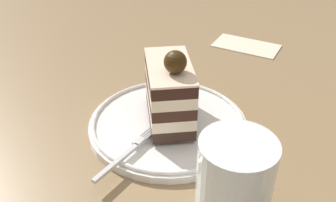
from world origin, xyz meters
name	(u,v)px	position (x,y,z in m)	size (l,w,h in m)	color
ground_plane	(174,136)	(0.00, 0.00, 0.00)	(2.40, 2.40, 0.00)	olive
dessert_plate	(168,123)	(-0.02, 0.01, 0.01)	(0.22, 0.22, 0.02)	white
cake_slice	(169,91)	(-0.02, 0.01, 0.06)	(0.12, 0.12, 0.11)	#34211A
fork	(128,151)	(-0.01, -0.08, 0.02)	(0.03, 0.12, 0.00)	silver
drink_glass_far	(233,190)	(0.14, -0.07, 0.05)	(0.08, 0.08, 0.11)	silver
folded_napkin	(246,45)	(-0.09, 0.32, 0.00)	(0.13, 0.07, 0.00)	beige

